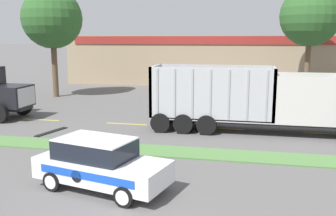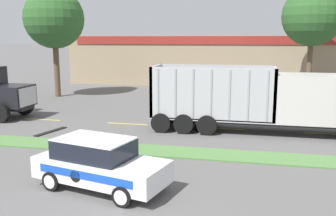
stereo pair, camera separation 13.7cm
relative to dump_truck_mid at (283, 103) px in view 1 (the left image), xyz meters
name	(u,v)px [view 1 (the left image)]	position (x,y,z in m)	size (l,w,h in m)	color
grass_verge	(165,151)	(-5.17, -4.41, -1.57)	(120.00, 1.58, 0.06)	#517F42
centre_line_3	(41,120)	(-13.86, 0.38, -1.60)	(2.40, 0.14, 0.01)	yellow
centre_line_4	(127,124)	(-8.46, 0.38, -1.60)	(2.40, 0.14, 0.01)	yellow
centre_line_5	(222,128)	(-3.06, 0.38, -1.60)	(2.40, 0.14, 0.01)	yellow
centre_line_6	(328,134)	(2.34, 0.38, -1.60)	(2.40, 0.14, 0.01)	yellow
dump_truck_mid	(283,103)	(0.00, 0.00, 0.00)	(11.68, 2.57, 3.39)	black
rally_car	(100,163)	(-6.34, -8.71, -0.75)	(4.63, 2.76, 1.69)	white
store_building_backdrop	(267,59)	(0.26, 23.67, 0.95)	(42.08, 12.10, 5.09)	#9E896B
tree_behind_left	(52,12)	(-17.47, 8.96, 5.28)	(4.87, 4.87, 10.06)	brown
tree_behind_centre	(311,10)	(3.00, 13.18, 5.47)	(4.87, 4.87, 10.26)	brown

